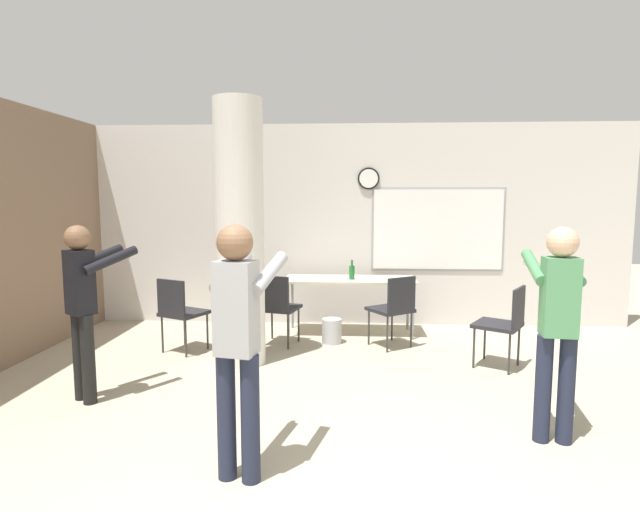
{
  "coord_description": "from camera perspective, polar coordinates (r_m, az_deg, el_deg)",
  "views": [
    {
      "loc": [
        0.1,
        -1.98,
        1.76
      ],
      "look_at": [
        -0.16,
        2.84,
        1.21
      ],
      "focal_mm": 28.0,
      "sensor_mm": 36.0,
      "label": 1
    }
  ],
  "objects": [
    {
      "name": "chair_mid_room",
      "position": [
        5.57,
        20.35,
        -6.92
      ],
      "size": [
        0.61,
        0.61,
        0.87
      ],
      "color": "#232328",
      "rests_on": "ground_plane"
    },
    {
      "name": "wall_back",
      "position": [
        7.05,
        2.5,
        3.52
      ],
      "size": [
        8.0,
        0.15,
        2.8
      ],
      "color": "silver",
      "rests_on": "ground_plane"
    },
    {
      "name": "bottle_on_table",
      "position": [
        6.44,
        3.66,
        -1.84
      ],
      "size": [
        0.07,
        0.07,
        0.25
      ],
      "color": "#1E6B2D",
      "rests_on": "folding_table"
    },
    {
      "name": "person_watching_back",
      "position": [
        4.78,
        -25.41,
        -4.44
      ],
      "size": [
        0.56,
        0.61,
        1.55
      ],
      "color": "black",
      "rests_on": "ground_plane"
    },
    {
      "name": "folding_table",
      "position": [
        6.55,
        3.46,
        -3.03
      ],
      "size": [
        1.7,
        0.62,
        0.74
      ],
      "color": "beige",
      "rests_on": "ground_plane"
    },
    {
      "name": "chair_table_left",
      "position": [
        6.04,
        -4.91,
        -5.51
      ],
      "size": [
        0.54,
        0.54,
        0.87
      ],
      "color": "#232328",
      "rests_on": "ground_plane"
    },
    {
      "name": "chair_table_right",
      "position": [
        6.0,
        8.46,
        -5.64
      ],
      "size": [
        0.61,
        0.61,
        0.87
      ],
      "color": "#232328",
      "rests_on": "ground_plane"
    },
    {
      "name": "chair_near_pillar",
      "position": [
        5.97,
        -15.72,
        -5.87
      ],
      "size": [
        0.59,
        0.59,
        0.87
      ],
      "color": "#232328",
      "rests_on": "ground_plane"
    },
    {
      "name": "waste_bin",
      "position": [
        6.22,
        1.36,
        -8.55
      ],
      "size": [
        0.24,
        0.24,
        0.3
      ],
      "color": "#B2B2B7",
      "rests_on": "ground_plane"
    },
    {
      "name": "support_pillar",
      "position": [
        5.34,
        -9.16,
        2.5
      ],
      "size": [
        0.51,
        0.51,
        2.8
      ],
      "color": "silver",
      "rests_on": "ground_plane"
    },
    {
      "name": "person_playing_side",
      "position": [
        3.98,
        25.49,
        -6.29
      ],
      "size": [
        0.39,
        0.64,
        1.57
      ],
      "color": "#1E2338",
      "rests_on": "ground_plane"
    },
    {
      "name": "person_playing_front",
      "position": [
        3.15,
        -9.31,
        -8.52
      ],
      "size": [
        0.44,
        0.66,
        1.62
      ],
      "color": "#1E2338",
      "rests_on": "ground_plane"
    }
  ]
}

